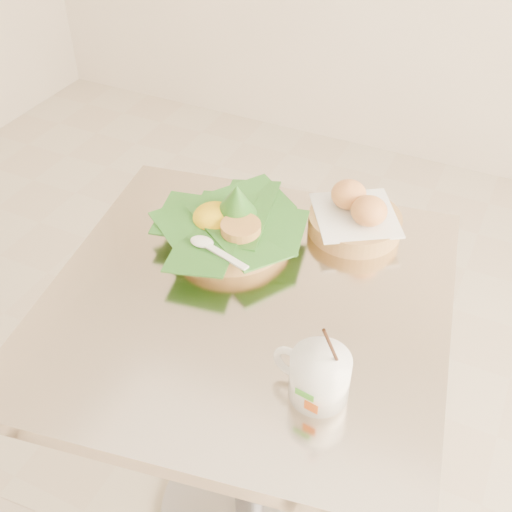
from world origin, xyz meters
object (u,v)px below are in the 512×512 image
at_px(cafe_table, 248,378).
at_px(rice_basket, 230,223).
at_px(coffee_mug, 318,375).
at_px(bread_basket, 356,217).

bearing_deg(cafe_table, rice_basket, 126.98).
height_order(rice_basket, coffee_mug, coffee_mug).
height_order(cafe_table, rice_basket, rice_basket).
relative_size(cafe_table, coffee_mug, 5.19).
height_order(cafe_table, coffee_mug, coffee_mug).
xyz_separation_m(rice_basket, coffee_mug, (0.29, -0.27, 0.00)).
bearing_deg(coffee_mug, rice_basket, 136.37).
height_order(bread_basket, coffee_mug, coffee_mug).
bearing_deg(bread_basket, coffee_mug, -78.85).
distance_m(cafe_table, rice_basket, 0.31).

